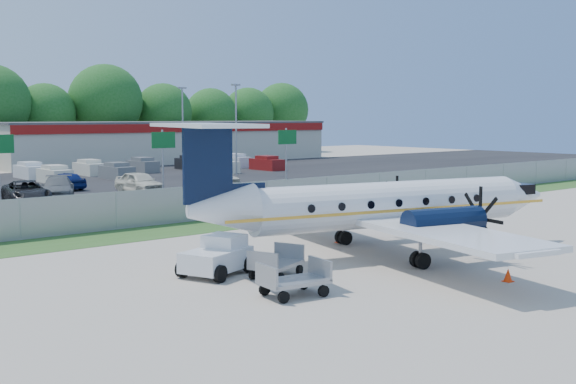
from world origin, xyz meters
TOP-DOWN VIEW (x-y plane):
  - ground at (0.00, 0.00)m, footprint 170.00×170.00m
  - grass_verge at (0.00, 12.00)m, footprint 170.00×4.00m
  - access_road at (0.00, 19.00)m, footprint 170.00×8.00m
  - parking_lot at (0.00, 40.00)m, footprint 170.00×32.00m
  - perimeter_fence at (0.00, 14.00)m, footprint 120.00×0.06m
  - building_east at (26.00, 61.98)m, footprint 44.40×12.40m
  - sign_mid at (3.00, 22.91)m, footprint 1.80×0.26m
  - sign_right at (14.00, 22.91)m, footprint 1.80×0.26m
  - light_pole_ne at (20.00, 38.00)m, footprint 0.90×0.35m
  - light_pole_se at (20.00, 48.00)m, footprint 0.90×0.35m
  - aircraft at (0.49, 0.42)m, footprint 18.51×18.11m
  - pushback_tug at (-6.97, 1.74)m, footprint 3.09×2.69m
  - baggage_cart_near at (-5.59, -0.02)m, footprint 2.43×1.95m
  - baggage_cart_far at (-6.93, -2.60)m, footprint 2.36×1.61m
  - cone_nose at (7.40, 4.63)m, footprint 0.43×0.43m
  - cone_port_wing at (0.35, -5.92)m, footprint 0.34×0.34m
  - cone_starboard_wing at (1.29, 3.71)m, footprint 0.40×0.40m
  - road_car_mid at (4.38, 19.77)m, footprint 5.28×3.12m
  - road_car_east at (30.92, 17.42)m, footprint 5.00×2.97m
  - parked_car_b at (-4.45, 28.45)m, footprint 3.49×5.94m
  - parked_car_c at (-1.69, 29.85)m, footprint 4.29×5.89m
  - parked_car_d at (4.44, 29.05)m, footprint 2.13×5.06m
  - parked_car_e at (12.29, 29.55)m, footprint 2.96×5.18m
  - parked_car_g at (1.32, 35.63)m, footprint 2.13×4.45m
  - far_parking_rows at (0.00, 45.00)m, footprint 56.00×10.00m

SIDE VIEW (x-z plane):
  - ground at x=0.00m, z-range 0.00..0.00m
  - road_car_mid at x=4.38m, z-range -0.84..0.84m
  - road_car_east at x=30.92m, z-range -0.80..0.80m
  - parked_car_b at x=-4.45m, z-range -0.78..0.78m
  - parked_car_c at x=-1.69m, z-range -0.79..0.79m
  - parked_car_d at x=4.44m, z-range -0.85..0.85m
  - parked_car_e at x=12.29m, z-range -0.83..0.83m
  - parked_car_g at x=1.32m, z-range -0.73..0.73m
  - far_parking_rows at x=0.00m, z-range -0.80..0.80m
  - grass_verge at x=0.00m, z-range 0.00..0.02m
  - access_road at x=0.00m, z-range 0.00..0.02m
  - parking_lot at x=0.00m, z-range 0.00..0.02m
  - cone_port_wing at x=0.35m, z-range -0.01..0.47m
  - cone_starboard_wing at x=1.29m, z-range -0.02..0.55m
  - cone_nose at x=7.40m, z-range -0.02..0.59m
  - baggage_cart_near at x=-5.59m, z-range -0.04..1.07m
  - baggage_cart_far at x=-6.93m, z-range -0.04..1.11m
  - pushback_tug at x=-6.97m, z-range -0.03..1.42m
  - perimeter_fence at x=0.00m, z-range 0.01..2.00m
  - aircraft at x=0.49m, z-range -0.64..5.01m
  - building_east at x=26.00m, z-range 0.01..5.25m
  - sign_mid at x=3.00m, z-range 1.11..6.11m
  - sign_right at x=14.00m, z-range 1.11..6.11m
  - light_pole_ne at x=20.00m, z-range 0.69..9.78m
  - light_pole_se at x=20.00m, z-range 0.69..9.78m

